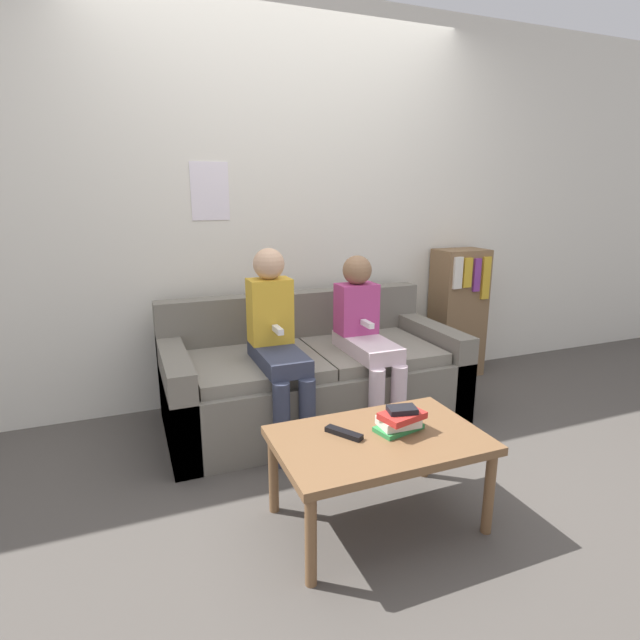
# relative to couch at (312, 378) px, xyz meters

# --- Properties ---
(ground_plane) EXTENTS (10.00, 10.00, 0.00)m
(ground_plane) POSITION_rel_couch_xyz_m (0.00, -0.54, -0.26)
(ground_plane) COLOR #4C4742
(wall_back) EXTENTS (8.00, 0.06, 2.60)m
(wall_back) POSITION_rel_couch_xyz_m (-0.00, 0.52, 1.04)
(wall_back) COLOR silver
(wall_back) RESTS_ON ground_plane
(couch) EXTENTS (1.79, 0.84, 0.75)m
(couch) POSITION_rel_couch_xyz_m (0.00, 0.00, 0.00)
(couch) COLOR #6B665B
(couch) RESTS_ON ground_plane
(coffee_table) EXTENTS (0.87, 0.55, 0.40)m
(coffee_table) POSITION_rel_couch_xyz_m (-0.11, -1.08, 0.09)
(coffee_table) COLOR brown
(coffee_table) RESTS_ON ground_plane
(person_left) EXTENTS (0.24, 0.57, 1.09)m
(person_left) POSITION_rel_couch_xyz_m (-0.28, -0.19, 0.35)
(person_left) COLOR #33384C
(person_left) RESTS_ON ground_plane
(person_right) EXTENTS (0.24, 0.57, 1.03)m
(person_right) POSITION_rel_couch_xyz_m (0.27, -0.20, 0.32)
(person_right) COLOR silver
(person_right) RESTS_ON ground_plane
(tv_remote) EXTENTS (0.12, 0.17, 0.02)m
(tv_remote) POSITION_rel_couch_xyz_m (-0.24, -1.02, 0.15)
(tv_remote) COLOR black
(tv_remote) RESTS_ON coffee_table
(book_stack) EXTENTS (0.22, 0.17, 0.11)m
(book_stack) POSITION_rel_couch_xyz_m (-0.01, -1.07, 0.19)
(book_stack) COLOR #2D8442
(book_stack) RESTS_ON coffee_table
(bookshelf) EXTENTS (0.38, 0.28, 0.98)m
(bookshelf) POSITION_rel_couch_xyz_m (1.33, 0.34, 0.23)
(bookshelf) COLOR brown
(bookshelf) RESTS_ON ground_plane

